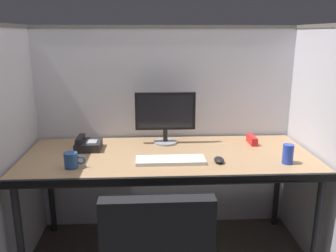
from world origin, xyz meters
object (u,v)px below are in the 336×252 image
Objects in this scene: monitor_center at (165,114)px; soda_can at (288,154)px; red_stapler at (252,140)px; computer_mouse at (219,160)px; desk_phone at (88,145)px; coffee_mug at (71,160)px; desk at (169,162)px; keyboard_main at (171,160)px.

monitor_center is 3.52× the size of soda_can.
soda_can is (0.10, -0.41, 0.03)m from red_stapler.
computer_mouse is 0.79× the size of soda_can.
red_stapler is (1.17, 0.06, -0.01)m from desk_phone.
red_stapler is (1.21, 0.41, -0.02)m from coffee_mug.
computer_mouse is at bearing -53.14° from monitor_center.
keyboard_main is at bearing -87.81° from desk.
red_stapler is (0.63, -0.04, -0.19)m from monitor_center.
keyboard_main is at bearing -26.93° from desk_phone.
keyboard_main is 0.72m from soda_can.
red_stapler is (0.62, 0.21, 0.08)m from desk.
soda_can is (0.42, -0.04, 0.04)m from computer_mouse.
computer_mouse is at bearing 174.64° from soda_can.
coffee_mug is 0.84× the size of red_stapler.
monitor_center is 0.66m from red_stapler.
desk_phone is at bearing 83.89° from coffee_mug.
desk is 0.58m from desk_phone.
desk is at bearing 152.22° from computer_mouse.
keyboard_main is 2.87× the size of red_stapler.
desk_phone is (-0.56, 0.28, 0.02)m from keyboard_main.
coffee_mug reaches higher than keyboard_main.
monitor_center is at bearing 92.01° from keyboard_main.
computer_mouse is (0.30, -0.03, 0.01)m from keyboard_main.
monitor_center is 2.26× the size of desk_phone.
computer_mouse is 0.49m from red_stapler.
desk_phone is 1.17m from red_stapler.
red_stapler reaches higher than computer_mouse.
monitor_center is (-0.01, 0.26, 0.27)m from desk.
red_stapler reaches higher than keyboard_main.
desk is 4.42× the size of monitor_center.
monitor_center reaches higher than computer_mouse.
desk_phone is (-0.54, -0.11, -0.18)m from monitor_center.
soda_can reaches higher than coffee_mug.
red_stapler is 1.23× the size of soda_can.
desk_phone is at bearing 164.72° from soda_can.
coffee_mug is at bearing -96.11° from desk_phone.
keyboard_main is (0.01, -0.39, -0.20)m from monitor_center.
red_stapler is at bearing 3.14° from desk_phone.
coffee_mug is 1.31m from soda_can.
desk is at bearing 18.85° from coffee_mug.
desk is 12.67× the size of red_stapler.
red_stapler is at bearing 29.46° from keyboard_main.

